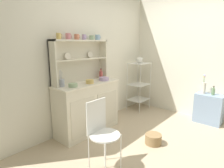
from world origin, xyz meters
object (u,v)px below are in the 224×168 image
(hutch_shelf_unit, at_px, (79,58))
(wire_chair, at_px, (101,128))
(cup_gold_0, at_px, (59,36))
(flower_vase, at_px, (204,87))
(oil_bottle, at_px, (213,91))
(floor_basket, at_px, (153,139))
(porcelain_teapot, at_px, (140,60))
(jam_bottle, at_px, (101,75))
(utensil_jar, at_px, (62,83))
(side_shelf_blue, at_px, (208,109))
(bakers_rack, at_px, (139,82))
(hutch_cabinet, at_px, (87,107))
(bowl_mixing_large, at_px, (73,85))

(hutch_shelf_unit, distance_m, wire_chair, 1.38)
(cup_gold_0, xyz_separation_m, flower_vase, (2.14, -1.47, -0.91))
(hutch_shelf_unit, distance_m, oil_bottle, 2.50)
(floor_basket, relative_size, porcelain_teapot, 1.09)
(jam_bottle, height_order, utensil_jar, utensil_jar)
(hutch_shelf_unit, relative_size, floor_basket, 4.38)
(floor_basket, relative_size, jam_bottle, 1.32)
(side_shelf_blue, relative_size, porcelain_teapot, 2.49)
(porcelain_teapot, xyz_separation_m, oil_bottle, (0.23, -1.47, -0.51))
(bakers_rack, relative_size, oil_bottle, 6.37)
(hutch_cabinet, distance_m, floor_basket, 1.18)
(oil_bottle, bearing_deg, side_shelf_blue, 90.00)
(bowl_mixing_large, distance_m, oil_bottle, 2.54)
(bakers_rack, distance_m, wire_chair, 2.23)
(hutch_shelf_unit, relative_size, cup_gold_0, 11.87)
(side_shelf_blue, distance_m, wire_chair, 2.38)
(oil_bottle, bearing_deg, bowl_mixing_large, 145.26)
(side_shelf_blue, height_order, cup_gold_0, cup_gold_0)
(bakers_rack, bearing_deg, hutch_shelf_unit, 172.32)
(hutch_shelf_unit, xyz_separation_m, jam_bottle, (0.42, -0.08, -0.33))
(utensil_jar, bearing_deg, jam_bottle, 0.51)
(hutch_shelf_unit, bearing_deg, jam_bottle, -10.44)
(hutch_cabinet, xyz_separation_m, cup_gold_0, (-0.40, 0.12, 1.15))
(hutch_cabinet, distance_m, hutch_shelf_unit, 0.84)
(side_shelf_blue, bearing_deg, flower_vase, 90.14)
(utensil_jar, bearing_deg, cup_gold_0, 62.70)
(utensil_jar, bearing_deg, hutch_cabinet, -10.51)
(floor_basket, height_order, utensil_jar, utensil_jar)
(utensil_jar, relative_size, flower_vase, 0.68)
(bowl_mixing_large, bearing_deg, floor_basket, -55.01)
(utensil_jar, height_order, porcelain_teapot, porcelain_teapot)
(jam_bottle, distance_m, utensil_jar, 0.85)
(floor_basket, bearing_deg, oil_bottle, -17.86)
(porcelain_teapot, bearing_deg, wire_chair, -158.20)
(cup_gold_0, height_order, utensil_jar, cup_gold_0)
(side_shelf_blue, xyz_separation_m, oil_bottle, (-0.00, -0.05, 0.35))
(jam_bottle, bearing_deg, cup_gold_0, 177.51)
(floor_basket, height_order, bowl_mixing_large, bowl_mixing_large)
(hutch_cabinet, distance_m, side_shelf_blue, 2.28)
(side_shelf_blue, distance_m, flower_vase, 0.42)
(porcelain_teapot, bearing_deg, hutch_cabinet, 178.50)
(side_shelf_blue, relative_size, cup_gold_0, 6.17)
(hutch_shelf_unit, bearing_deg, utensil_jar, -168.58)
(jam_bottle, bearing_deg, floor_basket, -93.17)
(wire_chair, distance_m, jam_bottle, 1.42)
(hutch_shelf_unit, distance_m, side_shelf_blue, 2.58)
(wire_chair, xyz_separation_m, cup_gold_0, (0.15, 0.99, 1.08))
(floor_basket, distance_m, bowl_mixing_large, 1.46)
(hutch_cabinet, height_order, bakers_rack, bakers_rack)
(floor_basket, bearing_deg, hutch_shelf_unit, 106.32)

